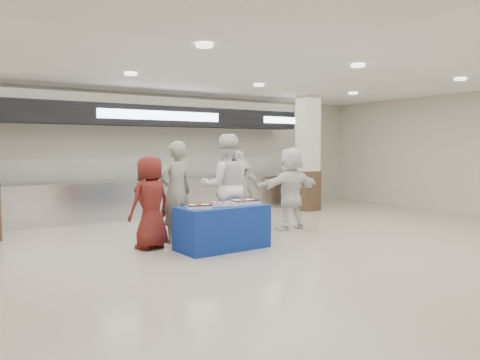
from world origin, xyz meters
TOP-DOWN VIEW (x-y plane):
  - ground at (0.00, 0.00)m, footprint 14.00×14.00m
  - serving_line at (0.00, 5.40)m, footprint 8.70×0.85m
  - column_right at (4.00, 4.20)m, footprint 0.55×0.55m
  - display_table at (-0.56, 1.13)m, footprint 1.59×0.87m
  - sheet_cake_left at (-1.06, 1.05)m, footprint 0.47×0.41m
  - sheet_cake_right at (-0.11, 1.16)m, footprint 0.50×0.40m
  - cupcake_tray at (-0.56, 1.10)m, footprint 0.54×0.47m
  - civilian_maroon at (-1.60, 1.82)m, footprint 0.91×0.72m
  - soldier_a at (-1.00, 2.08)m, footprint 0.73×0.51m
  - chef_tall at (-0.03, 1.89)m, footprint 1.18×1.06m
  - chef_short at (0.43, 2.15)m, footprint 1.05×0.58m
  - soldier_b at (0.38, 2.13)m, footprint 1.13×0.83m
  - civilian_white at (1.66, 2.02)m, footprint 1.65×0.55m

SIDE VIEW (x-z plane):
  - ground at x=0.00m, z-range 0.00..0.00m
  - display_table at x=-0.56m, z-range 0.00..0.75m
  - soldier_b at x=0.38m, z-range 0.00..1.56m
  - cupcake_tray at x=-0.56m, z-range 0.75..0.82m
  - sheet_cake_left at x=-1.06m, z-range 0.75..0.84m
  - sheet_cake_right at x=-0.11m, z-range 0.75..0.85m
  - civilian_maroon at x=-1.60m, z-range 0.00..1.63m
  - chef_short at x=0.43m, z-range 0.00..1.70m
  - civilian_white at x=1.66m, z-range 0.00..1.77m
  - soldier_a at x=-1.00m, z-range 0.00..1.88m
  - chef_tall at x=-0.03m, z-range 0.00..2.02m
  - serving_line at x=0.00m, z-range -0.24..2.56m
  - column_right at x=4.00m, z-range -0.07..3.13m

